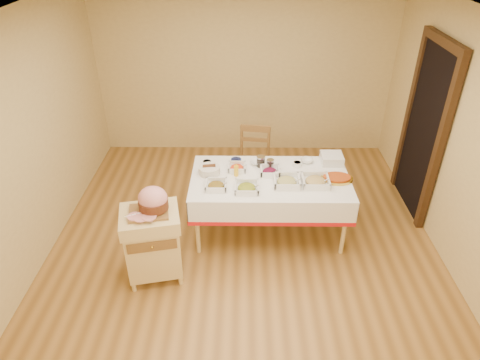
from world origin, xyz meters
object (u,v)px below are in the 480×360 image
dining_table (270,189)px  bread_basket (209,170)px  dining_chair (254,161)px  preserve_jar_right (270,164)px  butcher_cart (153,241)px  brass_platter (337,178)px  preserve_jar_left (261,162)px  ham_on_board (152,202)px  plate_stack (332,159)px  mustard_bottle (236,170)px

dining_table → bread_basket: bearing=173.5°
dining_chair → preserve_jar_right: dining_chair is taller
butcher_cart → brass_platter: size_ratio=2.26×
dining_chair → bread_basket: 0.99m
preserve_jar_left → brass_platter: size_ratio=0.36×
preserve_jar_left → bread_basket: size_ratio=0.53×
ham_on_board → preserve_jar_left: bearing=42.6°
dining_chair → preserve_jar_left: (0.07, -0.60, 0.33)m
dining_chair → preserve_jar_left: bearing=-83.5°
dining_table → plate_stack: (0.76, 0.35, 0.22)m
ham_on_board → plate_stack: (1.96, 1.11, -0.12)m
ham_on_board → plate_stack: ham_on_board is taller
plate_stack → brass_platter: 0.40m
dining_chair → bread_basket: dining_chair is taller
butcher_cart → mustard_bottle: (0.85, 0.82, 0.37)m
preserve_jar_right → brass_platter: bearing=-19.1°
ham_on_board → brass_platter: size_ratio=1.13×
preserve_jar_left → ham_on_board: bearing=-137.4°
butcher_cart → ham_on_board: bearing=38.1°
butcher_cart → preserve_jar_left: preserve_jar_left is taller
bread_basket → plate_stack: bearing=10.6°
dining_table → mustard_bottle: mustard_bottle is taller
brass_platter → bread_basket: bearing=174.9°
plate_stack → brass_platter: size_ratio=0.70×
dining_chair → ham_on_board: bearing=-122.5°
brass_platter → ham_on_board: bearing=-160.1°
dining_table → plate_stack: bearing=24.9°
preserve_jar_left → plate_stack: (0.86, 0.10, -0.01)m
dining_chair → mustard_bottle: dining_chair is taller
dining_table → preserve_jar_right: bearing=87.6°
dining_table → ham_on_board: 1.46m
preserve_jar_right → butcher_cart: bearing=-141.5°
bread_basket → preserve_jar_left: bearing=16.0°
butcher_cart → preserve_jar_left: (1.14, 1.04, 0.35)m
mustard_bottle → plate_stack: mustard_bottle is taller
plate_stack → brass_platter: bearing=-91.1°
plate_stack → mustard_bottle: bearing=-164.5°
dining_chair → plate_stack: 1.11m
dining_table → butcher_cart: 1.48m
dining_table → butcher_cart: bearing=-147.6°
dining_table → butcher_cart: (-1.24, -0.79, -0.13)m
dining_table → preserve_jar_left: bearing=112.0°
dining_table → dining_chair: dining_chair is taller
dining_table → bread_basket: bread_basket is taller
dining_chair → preserve_jar_left: size_ratio=7.23×
dining_table → preserve_jar_left: preserve_jar_left is taller
dining_table → dining_chair: 0.88m
bread_basket → preserve_jar_right: bearing=10.2°
plate_stack → preserve_jar_left: bearing=-173.3°
ham_on_board → brass_platter: (1.95, 0.71, -0.15)m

